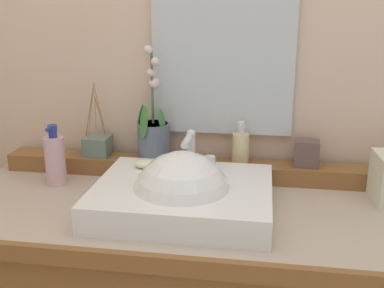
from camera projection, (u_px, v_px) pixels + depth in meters
wall_back at (215, 55)px, 1.51m from camera, size 3.31×0.20×2.43m
back_ledge at (207, 169)px, 1.46m from camera, size 1.31×0.09×0.05m
sink_basin at (182, 199)px, 1.22m from camera, size 0.46×0.38×0.29m
soap_bar at (146, 164)px, 1.33m from camera, size 0.07×0.04×0.02m
potted_plant at (153, 134)px, 1.45m from camera, size 0.11×0.12×0.36m
soap_dispenser at (241, 146)px, 1.42m from camera, size 0.05×0.05×0.13m
reed_diffuser at (98, 145)px, 1.50m from camera, size 0.09×0.09×0.24m
trinket_box at (306, 153)px, 1.40m from camera, size 0.08×0.06×0.08m
lotion_bottle at (55, 159)px, 1.39m from camera, size 0.06×0.06×0.19m
mirror at (223, 58)px, 1.40m from camera, size 0.44×0.02×0.47m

